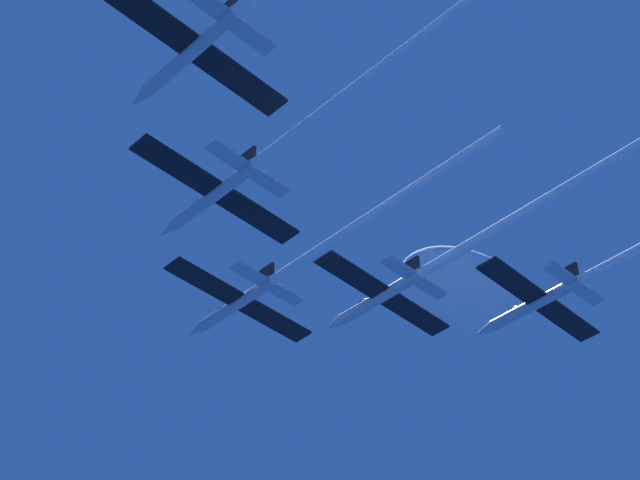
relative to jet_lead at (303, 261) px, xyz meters
The scene contains 5 objects.
jet_lead is the anchor object (origin of this frame).
jet_left_wing 20.12m from the jet_lead, 134.14° to the right, with size 20.49×52.64×3.39m.
jet_right_wing 17.85m from the jet_lead, 49.89° to the right, with size 20.49×51.52×3.39m.
jet_right_outer 34.97m from the jet_lead, 44.57° to the right, with size 20.49×47.91×3.39m.
cloud_wispy 62.42m from the jet_lead, 15.01° to the left, with size 32.63×17.94×11.42m, color white.
Camera 1 is at (-58.88, -74.64, -71.24)m, focal length 56.42 mm.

